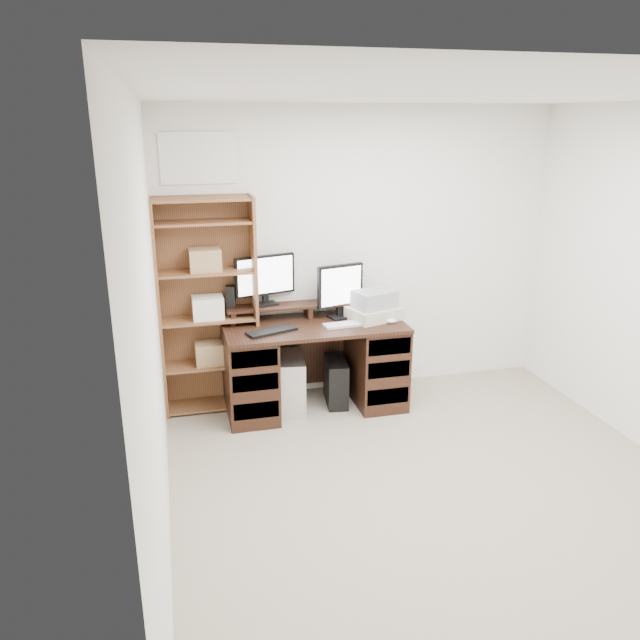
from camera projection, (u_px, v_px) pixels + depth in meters
name	position (u px, v px, depth m)	size (l,w,h in m)	color
room	(462.00, 322.00, 3.63)	(3.54, 4.04, 2.54)	tan
desk	(314.00, 364.00, 5.30)	(1.50, 0.70, 0.75)	black
riser_shelf	(308.00, 306.00, 5.35)	(1.40, 0.22, 0.12)	black
monitor_wide	(265.00, 277.00, 5.24)	(0.53, 0.19, 0.42)	black
monitor_small	(340.00, 289.00, 5.29)	(0.42, 0.20, 0.46)	black
speaker	(231.00, 297.00, 5.20)	(0.07, 0.07, 0.19)	black
keyboard_black	(272.00, 331.00, 4.97)	(0.41, 0.14, 0.02)	black
keyboard_white	(349.00, 324.00, 5.15)	(0.42, 0.13, 0.02)	silver
mouse	(391.00, 321.00, 5.20)	(0.09, 0.06, 0.04)	silver
printer	(374.00, 313.00, 5.30)	(0.42, 0.31, 0.10)	#B9B3A1
basket	(375.00, 299.00, 5.26)	(0.34, 0.24, 0.14)	gray
tower_silver	(292.00, 382.00, 5.31)	(0.21, 0.47, 0.47)	silver
tower_black	(336.00, 381.00, 5.42)	(0.22, 0.41, 0.40)	black
bookshelf	(208.00, 304.00, 5.13)	(0.80, 0.30, 1.80)	brown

